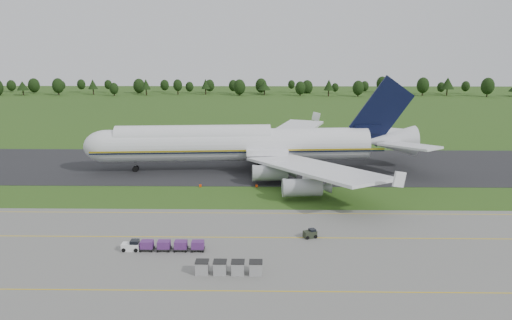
{
  "coord_description": "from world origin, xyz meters",
  "views": [
    {
      "loc": [
        6.89,
        -96.95,
        29.68
      ],
      "look_at": [
        5.26,
        2.0,
        7.34
      ],
      "focal_mm": 35.0,
      "sensor_mm": 36.0,
      "label": 1
    }
  ],
  "objects_px": {
    "edge_markers": "(257,186)",
    "aircraft": "(245,144)",
    "uld_row": "(229,267)",
    "baggage_train": "(162,245)",
    "utility_cart": "(310,234)"
  },
  "relations": [
    {
      "from": "utility_cart",
      "to": "uld_row",
      "type": "height_order",
      "value": "uld_row"
    },
    {
      "from": "aircraft",
      "to": "baggage_train",
      "type": "bearing_deg",
      "value": -101.66
    },
    {
      "from": "uld_row",
      "to": "edge_markers",
      "type": "height_order",
      "value": "uld_row"
    },
    {
      "from": "aircraft",
      "to": "baggage_train",
      "type": "height_order",
      "value": "aircraft"
    },
    {
      "from": "utility_cart",
      "to": "edge_markers",
      "type": "xyz_separation_m",
      "value": [
        -8.96,
        29.42,
        -0.33
      ]
    },
    {
      "from": "baggage_train",
      "to": "aircraft",
      "type": "bearing_deg",
      "value": 78.34
    },
    {
      "from": "aircraft",
      "to": "edge_markers",
      "type": "height_order",
      "value": "aircraft"
    },
    {
      "from": "aircraft",
      "to": "uld_row",
      "type": "relative_size",
      "value": 9.18
    },
    {
      "from": "uld_row",
      "to": "baggage_train",
      "type": "bearing_deg",
      "value": 144.03
    },
    {
      "from": "baggage_train",
      "to": "utility_cart",
      "type": "bearing_deg",
      "value": 13.85
    },
    {
      "from": "edge_markers",
      "to": "aircraft",
      "type": "bearing_deg",
      "value": 101.19
    },
    {
      "from": "aircraft",
      "to": "baggage_train",
      "type": "relative_size",
      "value": 6.68
    },
    {
      "from": "aircraft",
      "to": "utility_cart",
      "type": "bearing_deg",
      "value": -75.03
    },
    {
      "from": "baggage_train",
      "to": "uld_row",
      "type": "relative_size",
      "value": 1.38
    },
    {
      "from": "edge_markers",
      "to": "baggage_train",
      "type": "bearing_deg",
      "value": -111.25
    }
  ]
}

